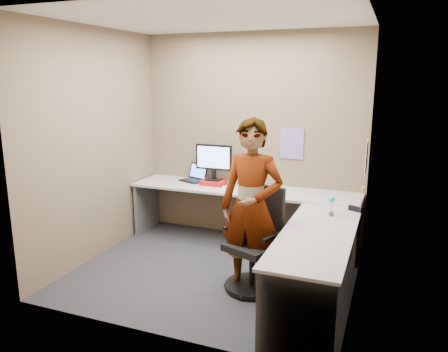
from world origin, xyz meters
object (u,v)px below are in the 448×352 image
at_px(desk, 262,216).
at_px(person, 251,207).
at_px(monitor, 214,159).
at_px(office_chair, 256,248).

relative_size(desk, person, 1.70).
xyz_separation_m(desk, person, (0.07, -0.64, 0.29)).
bearing_deg(monitor, desk, -37.86).
distance_m(desk, person, 0.70).
distance_m(desk, monitor, 1.19).
bearing_deg(desk, monitor, 143.07).
bearing_deg(desk, person, -83.57).
xyz_separation_m(desk, office_chair, (0.11, -0.56, -0.16)).
height_order(desk, monitor, monitor).
xyz_separation_m(desk, monitor, (-0.87, 0.65, 0.48)).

